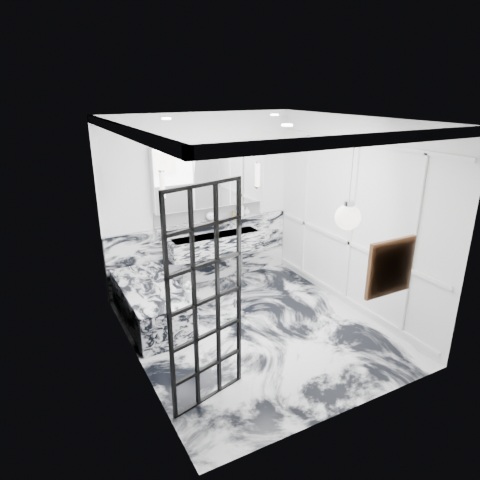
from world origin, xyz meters
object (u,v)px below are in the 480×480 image
trough_sink (216,244)px  bathtub (151,304)px  crittall_door (206,301)px  mirror_cabinet (210,176)px

trough_sink → bathtub: (-1.33, -0.66, -0.45)m
crittall_door → trough_sink: crittall_door is taller
mirror_cabinet → bathtub: mirror_cabinet is taller
mirror_cabinet → bathtub: bearing=-147.9°
trough_sink → mirror_cabinet: bearing=90.0°
mirror_cabinet → bathtub: (-1.32, -0.83, -1.54)m
mirror_cabinet → crittall_door: bearing=-115.4°
crittall_door → mirror_cabinet: (1.27, 2.66, 0.65)m
crittall_door → trough_sink: 2.83m
trough_sink → crittall_door: bearing=-116.9°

